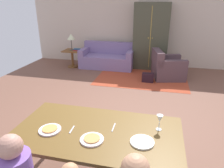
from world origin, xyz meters
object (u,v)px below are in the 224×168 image
Objects in this scene: wine_glass at (160,119)px; plate_near_woman at (142,142)px; book_lower at (77,50)px; dining_table at (97,135)px; armoire at (151,37)px; armchair at (167,67)px; plate_near_man at (50,130)px; side_table at (72,56)px; book_upper at (77,49)px; handbag at (148,78)px; plate_near_child at (92,139)px; couch at (107,58)px; table_lamp at (71,37)px.

plate_near_woman is at bearing -119.65° from wine_glass.
dining_table is at bearing -65.14° from book_lower.
armoire is (0.28, 5.05, 0.36)m from dining_table.
plate_near_man is at bearing -107.55° from armchair.
plate_near_woman is 5.46m from side_table.
book_lower is 0.04m from book_upper.
book_upper is (-2.64, 4.68, -0.15)m from plate_near_woman.
book_lower is (-1.59, 4.67, -0.18)m from plate_near_man.
side_table is (-1.78, 4.69, -0.39)m from plate_near_man.
dining_table is at bearing -95.27° from handbag.
armchair reaches higher than plate_near_child.
couch is (-1.12, 5.00, -0.47)m from plate_near_child.
dining_table is 0.73m from wine_glass.
plate_near_man is 1.23m from wine_glass.
table_lamp reaches higher than plate_near_woman.
plate_near_man is 0.12× the size of armoire.
wine_glass is 5.30m from table_lamp.
plate_near_child is at bearing -100.92° from armchair.
book_lower is at bearing 119.44° from plate_near_woman.
armoire is at bearing 9.00° from couch.
armoire is 2.48m from book_upper.
plate_near_man is 1.03m from plate_near_woman.
table_lamp is (-1.17, -0.26, 0.71)m from couch.
book_lower is (-2.94, 0.39, 0.28)m from armchair.
plate_near_woman is at bearing 1.11° from plate_near_man.
side_table is at bearing 110.81° from plate_near_man.
armoire reaches higher than table_lamp.
book_lower reaches higher than handbag.
plate_near_woman is 3.82m from handbag.
plate_near_child is at bearing -65.93° from book_upper.
plate_near_woman is 0.14× the size of couch.
plate_near_man reaches higher than book_lower.
wine_glass reaches higher than couch.
table_lamp is (-2.57, -0.48, -0.04)m from armoire.
book_lower is at bearing -168.17° from armoire.
plate_near_man is 0.46× the size of table_lamp.
plate_near_woman reaches higher than handbag.
book_lower is (-2.78, 4.37, -0.30)m from wine_glass.
plate_near_child is 0.52m from plate_near_woman.
wine_glass is at bearing -55.88° from table_lamp.
armchair is 1.91× the size of table_lamp.
plate_near_woman is 1.14× the size of book_upper.
handbag is at bearing -87.49° from armoire.
handbag is at bearing 84.73° from dining_table.
table_lamp is at bearing -169.43° from armoire.
armoire is at bearing 86.85° from dining_table.
dining_table is 0.53m from plate_near_woman.
armoire is 2.48m from book_lower.
book_upper is at bearing 171.89° from armchair.
plate_near_child is (0.00, -0.18, 0.07)m from dining_table.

